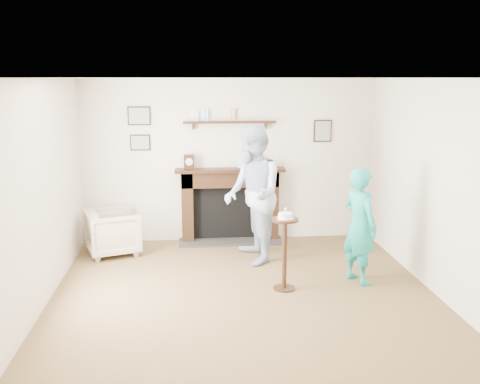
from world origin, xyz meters
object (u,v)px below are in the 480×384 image
woman (357,281)px  pedestal_table (285,240)px  man (252,261)px  armchair (114,254)px

woman → pedestal_table: (-0.96, -0.16, 0.62)m
man → pedestal_table: pedestal_table is taller
armchair → woman: size_ratio=0.49×
armchair → woman: woman is taller
armchair → man: man is taller
armchair → pedestal_table: size_ratio=0.71×
armchair → woman: 3.48m
woman → pedestal_table: 1.15m
woman → pedestal_table: bearing=75.3°
man → armchair: bearing=-112.2°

